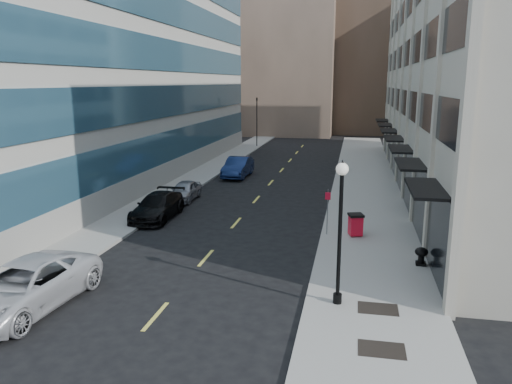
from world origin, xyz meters
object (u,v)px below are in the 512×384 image
at_px(car_black_pickup, 157,206).
at_px(sign_post, 328,206).
at_px(urn_planter, 421,254).
at_px(car_white_van, 24,286).
at_px(traffic_signal, 257,101).
at_px(trash_bin, 356,224).
at_px(car_blue_sedan, 238,167).
at_px(car_silver_sedan, 185,191).
at_px(lamppost, 340,221).

bearing_deg(car_black_pickup, sign_post, -10.45).
height_order(sign_post, urn_planter, sign_post).
xyz_separation_m(car_white_van, urn_planter, (14.39, 6.96, -0.23)).
xyz_separation_m(traffic_signal, sign_post, (10.80, -35.70, -4.01)).
bearing_deg(sign_post, trash_bin, 5.06).
bearing_deg(car_blue_sedan, traffic_signal, 97.24).
height_order(traffic_signal, car_blue_sedan, traffic_signal).
distance_m(car_silver_sedan, car_blue_sedan, 9.28).
height_order(car_silver_sedan, car_blue_sedan, car_blue_sedan).
distance_m(car_black_pickup, lamppost, 15.05).
relative_size(car_black_pickup, urn_planter, 6.49).
relative_size(car_silver_sedan, sign_post, 1.60).
distance_m(lamppost, urn_planter, 6.31).
bearing_deg(traffic_signal, car_black_pickup, -88.82).
relative_size(trash_bin, lamppost, 0.22).
height_order(car_blue_sedan, urn_planter, car_blue_sedan).
xyz_separation_m(car_silver_sedan, lamppost, (10.97, -14.86, 2.57)).
relative_size(car_silver_sedan, urn_planter, 4.91).
height_order(car_silver_sedan, trash_bin, car_silver_sedan).
height_order(traffic_signal, lamppost, traffic_signal).
bearing_deg(car_silver_sedan, traffic_signal, 90.96).
height_order(trash_bin, lamppost, lamppost).
height_order(car_black_pickup, urn_planter, car_black_pickup).
distance_m(car_blue_sedan, sign_post, 17.87).
bearing_deg(urn_planter, traffic_signal, 110.98).
xyz_separation_m(car_white_van, trash_bin, (11.55, 10.72, -0.08)).
xyz_separation_m(traffic_signal, trash_bin, (12.26, -35.62, -4.94)).
xyz_separation_m(car_silver_sedan, urn_planter, (14.40, -10.24, -0.03)).
xyz_separation_m(traffic_signal, car_white_van, (0.71, -46.35, -4.86)).
height_order(car_silver_sedan, lamppost, lamppost).
relative_size(car_blue_sedan, sign_post, 2.11).
distance_m(car_white_van, urn_planter, 15.98).
relative_size(car_white_van, trash_bin, 5.29).
height_order(car_silver_sedan, urn_planter, car_silver_sedan).
relative_size(lamppost, urn_planter, 6.65).
distance_m(sign_post, urn_planter, 5.77).
xyz_separation_m(car_silver_sedan, car_blue_sedan, (1.60, 9.14, 0.18)).
bearing_deg(urn_planter, car_white_van, -154.18).
height_order(car_white_van, lamppost, lamppost).
relative_size(car_white_van, car_silver_sedan, 1.59).
distance_m(car_silver_sedan, sign_post, 12.09).
bearing_deg(car_white_van, trash_bin, 47.81).
height_order(traffic_signal, urn_planter, traffic_signal).
xyz_separation_m(car_blue_sedan, urn_planter, (12.80, -19.39, -0.21)).
xyz_separation_m(car_blue_sedan, sign_post, (8.50, -15.70, 0.87)).
height_order(car_blue_sedan, trash_bin, car_blue_sedan).
xyz_separation_m(trash_bin, urn_planter, (2.84, -3.76, -0.15)).
bearing_deg(car_white_van, car_blue_sedan, 91.49).
bearing_deg(car_blue_sedan, trash_bin, -56.80).
bearing_deg(car_white_van, urn_planter, 30.75).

